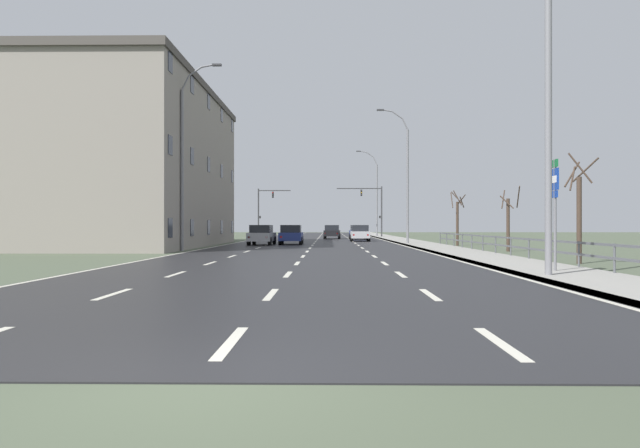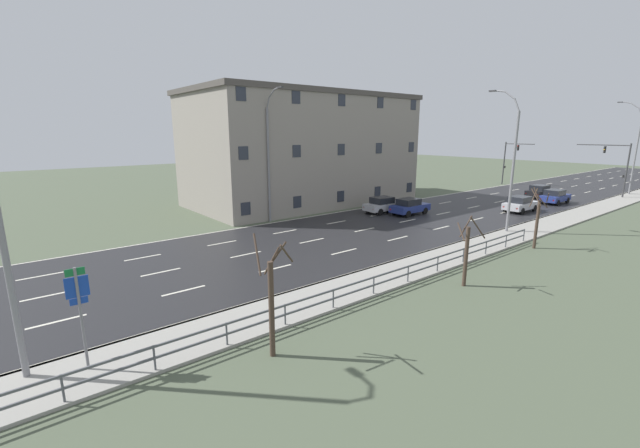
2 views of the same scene
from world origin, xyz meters
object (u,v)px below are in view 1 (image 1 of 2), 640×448
at_px(car_near_left, 262,235).
at_px(brick_building, 123,167).
at_px(car_far_right, 360,233).
at_px(car_far_left, 332,232).
at_px(street_lamp_foreground, 543,91).
at_px(car_mid_centre, 291,235).
at_px(traffic_signal_right, 373,204).
at_px(traffic_signal_left, 264,206).
at_px(street_lamp_midground, 406,178).
at_px(street_lamp_left_bank, 184,159).
at_px(highway_sign, 555,200).
at_px(car_distant, 358,232).
at_px(street_lamp_distant, 376,195).

bearing_deg(car_near_left, brick_building, -164.77).
height_order(car_far_right, car_far_left, same).
distance_m(street_lamp_foreground, car_mid_centre, 32.35).
bearing_deg(traffic_signal_right, car_near_left, -110.48).
relative_size(traffic_signal_left, brick_building, 0.26).
bearing_deg(street_lamp_midground, traffic_signal_left, 116.71).
xyz_separation_m(street_lamp_left_bank, highway_sign, (15.84, -17.00, -3.20)).
relative_size(street_lamp_left_bank, car_mid_centre, 2.76).
relative_size(car_near_left, brick_building, 0.17).
bearing_deg(highway_sign, brick_building, 131.44).
bearing_deg(car_near_left, car_far_right, 55.31).
bearing_deg(car_distant, car_near_left, -113.89).
relative_size(car_far_right, brick_building, 0.17).
bearing_deg(street_lamp_left_bank, car_near_left, 72.20).
xyz_separation_m(street_lamp_distant, traffic_signal_right, (-0.57, -3.64, -1.30)).
relative_size(street_lamp_foreground, street_lamp_midground, 1.01).
height_order(street_lamp_distant, car_far_right, street_lamp_distant).
relative_size(car_far_right, car_near_left, 0.99).
relative_size(street_lamp_midground, traffic_signal_right, 1.70).
bearing_deg(car_far_right, street_lamp_foreground, -84.86).
bearing_deg(street_lamp_distant, car_far_left, -117.29).
distance_m(street_lamp_distant, car_far_left, 13.54).
bearing_deg(car_far_right, car_near_left, -126.44).
relative_size(street_lamp_midground, traffic_signal_left, 1.74).
distance_m(traffic_signal_right, car_far_left, 9.87).
bearing_deg(traffic_signal_left, car_distant, -46.25).
bearing_deg(street_lamp_distant, car_distant, -102.15).
distance_m(car_near_left, car_mid_centre, 2.57).
relative_size(traffic_signal_left, car_far_right, 1.53).
bearing_deg(car_far_left, street_lamp_foreground, -81.09).
bearing_deg(car_far_left, car_far_right, -73.64).
xyz_separation_m(street_lamp_foreground, car_near_left, (-11.44, 29.39, -4.62)).
distance_m(traffic_signal_right, brick_building, 37.73).
relative_size(highway_sign, car_mid_centre, 0.89).
distance_m(highway_sign, car_mid_centre, 30.80).
height_order(highway_sign, traffic_signal_right, traffic_signal_right).
relative_size(highway_sign, car_far_right, 0.89).
bearing_deg(car_near_left, street_lamp_midground, 10.56).
bearing_deg(car_distant, traffic_signal_right, 77.07).
height_order(street_lamp_midground, car_mid_centre, street_lamp_midground).
height_order(street_lamp_left_bank, traffic_signal_right, street_lamp_left_bank).
relative_size(traffic_signal_left, car_distant, 1.53).
relative_size(street_lamp_foreground, traffic_signal_left, 1.76).
relative_size(street_lamp_left_bank, car_far_left, 2.71).
xyz_separation_m(car_far_right, car_near_left, (-8.23, -10.91, 0.00)).
relative_size(street_lamp_distant, car_far_right, 2.79).
relative_size(car_near_left, car_far_left, 1.00).
bearing_deg(traffic_signal_left, street_lamp_foreground, -76.32).
xyz_separation_m(car_far_right, car_mid_centre, (-6.00, -9.63, 0.00)).
relative_size(car_mid_centre, brick_building, 0.17).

